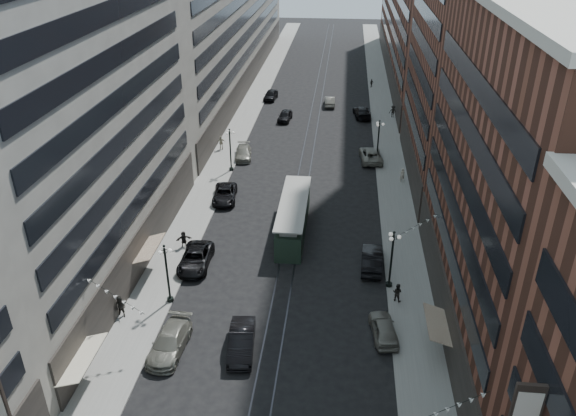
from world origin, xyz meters
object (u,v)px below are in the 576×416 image
at_px(lamppost_se_far, 392,257).
at_px(lamppost_sw_mid, 230,148).
at_px(pedestrian_5, 184,239).
at_px(car_extra_0, 170,342).
at_px(lamppost_sw_far, 167,272).
at_px(car_10, 372,259).
at_px(streetcar, 293,218).
at_px(car_13, 285,116).
at_px(car_14, 330,101).
at_px(pedestrian_6, 221,143).
at_px(pedestrian_7, 397,292).
at_px(car_2, 196,259).
at_px(car_8, 243,153).
at_px(pedestrian_8, 402,175).
at_px(car_7, 225,194).
at_px(pedestrian_9, 393,111).
at_px(car_4, 384,328).
at_px(car_11, 371,155).
at_px(car_12, 362,112).
at_px(car_9, 271,95).
at_px(lamppost_se_mid, 378,139).
at_px(pedestrian_2, 121,307).
at_px(car_5, 242,341).
at_px(pedestrian_extra_1, 372,83).

bearing_deg(lamppost_se_far, lamppost_sw_mid, 128.66).
relative_size(pedestrian_5, car_extra_0, 0.30).
height_order(lamppost_sw_far, car_10, lamppost_sw_far).
height_order(lamppost_sw_far, car_extra_0, lamppost_sw_far).
distance_m(streetcar, car_13, 34.36).
height_order(car_10, car_14, car_10).
bearing_deg(car_extra_0, car_13, 89.87).
bearing_deg(lamppost_sw_mid, car_10, -49.67).
bearing_deg(streetcar, pedestrian_6, 119.53).
height_order(car_13, pedestrian_7, pedestrian_7).
bearing_deg(pedestrian_6, car_13, -132.20).
relative_size(car_2, car_8, 1.15).
height_order(lamppost_sw_far, streetcar, lamppost_sw_far).
distance_m(pedestrian_7, pedestrian_8, 23.87).
bearing_deg(car_10, lamppost_sw_far, 24.88).
height_order(car_7, pedestrian_6, pedestrian_6).
bearing_deg(car_10, lamppost_se_far, 117.82).
xyz_separation_m(lamppost_se_far, pedestrian_9, (3.16, 45.81, -1.99)).
distance_m(car_4, car_11, 34.67).
height_order(car_4, pedestrian_9, pedestrian_9).
bearing_deg(car_8, car_11, -5.14).
distance_m(car_10, car_11, 25.17).
height_order(car_10, pedestrian_7, pedestrian_7).
relative_size(car_11, car_12, 1.01).
distance_m(lamppost_sw_mid, car_7, 8.36).
distance_m(car_9, pedestrian_9, 21.94).
xyz_separation_m(car_7, car_12, (15.90, 30.84, 0.08)).
height_order(lamppost_se_mid, car_4, lamppost_se_mid).
relative_size(car_12, car_extra_0, 1.04).
height_order(lamppost_sw_far, pedestrian_2, lamppost_sw_far).
bearing_deg(car_8, car_9, 81.65).
xyz_separation_m(lamppost_se_far, car_extra_0, (-16.72, -9.75, -2.29)).
bearing_deg(car_9, pedestrian_6, -93.12).
relative_size(lamppost_se_far, car_14, 1.18).
bearing_deg(lamppost_se_mid, car_5, -107.07).
height_order(lamppost_sw_far, car_14, lamppost_sw_far).
xyz_separation_m(lamppost_se_far, car_13, (-13.70, 42.88, -2.31)).
xyz_separation_m(car_13, pedestrian_8, (16.45, -21.15, 0.23)).
xyz_separation_m(car_7, car_9, (0.26, 38.62, 0.06)).
relative_size(car_4, car_12, 0.78).
xyz_separation_m(car_7, car_extra_0, (0.88, -24.77, 0.05)).
xyz_separation_m(lamppost_sw_mid, car_9, (1.06, 30.63, -2.28)).
height_order(car_13, pedestrian_5, pedestrian_5).
relative_size(lamppost_sw_far, pedestrian_extra_1, 3.67).
height_order(car_4, car_14, car_14).
height_order(car_4, car_extra_0, car_extra_0).
bearing_deg(car_11, pedestrian_5, 46.78).
bearing_deg(car_4, car_13, -83.33).
distance_m(lamppost_se_mid, car_14, 24.39).
xyz_separation_m(car_2, pedestrian_9, (20.76, 44.24, 0.31)).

